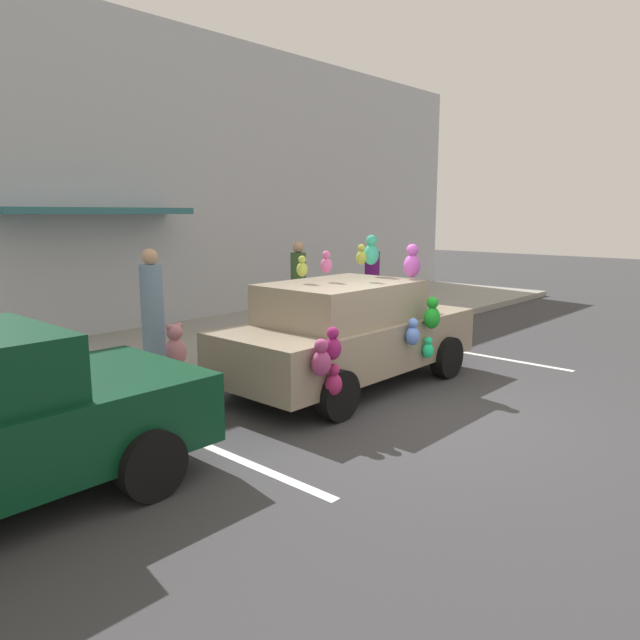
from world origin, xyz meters
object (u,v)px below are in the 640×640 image
(teddy_bear_on_sidewalk, at_px, (175,347))
(pedestrian_near_shopfront, at_px, (372,280))
(plush_covered_car, at_px, (349,332))
(pedestrian_walking_past, at_px, (153,316))
(pedestrian_by_lamp, at_px, (298,286))

(teddy_bear_on_sidewalk, xyz_separation_m, pedestrian_near_shopfront, (6.21, 0.91, 0.46))
(teddy_bear_on_sidewalk, height_order, pedestrian_near_shopfront, pedestrian_near_shopfront)
(teddy_bear_on_sidewalk, bearing_deg, plush_covered_car, -58.41)
(pedestrian_near_shopfront, distance_m, pedestrian_walking_past, 6.75)
(pedestrian_walking_past, xyz_separation_m, pedestrian_by_lamp, (4.27, 1.19, -0.04))
(teddy_bear_on_sidewalk, distance_m, pedestrian_walking_past, 0.73)
(pedestrian_walking_past, relative_size, pedestrian_by_lamp, 1.05)
(teddy_bear_on_sidewalk, bearing_deg, pedestrian_by_lamp, 15.38)
(pedestrian_walking_past, bearing_deg, pedestrian_by_lamp, 15.57)
(teddy_bear_on_sidewalk, height_order, pedestrian_by_lamp, pedestrian_by_lamp)
(pedestrian_near_shopfront, xyz_separation_m, pedestrian_by_lamp, (-2.39, 0.14, 0.05))
(pedestrian_near_shopfront, distance_m, pedestrian_by_lamp, 2.40)
(pedestrian_by_lamp, bearing_deg, pedestrian_near_shopfront, -3.35)
(plush_covered_car, height_order, pedestrian_walking_past, plush_covered_car)
(pedestrian_near_shopfront, height_order, pedestrian_by_lamp, pedestrian_by_lamp)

